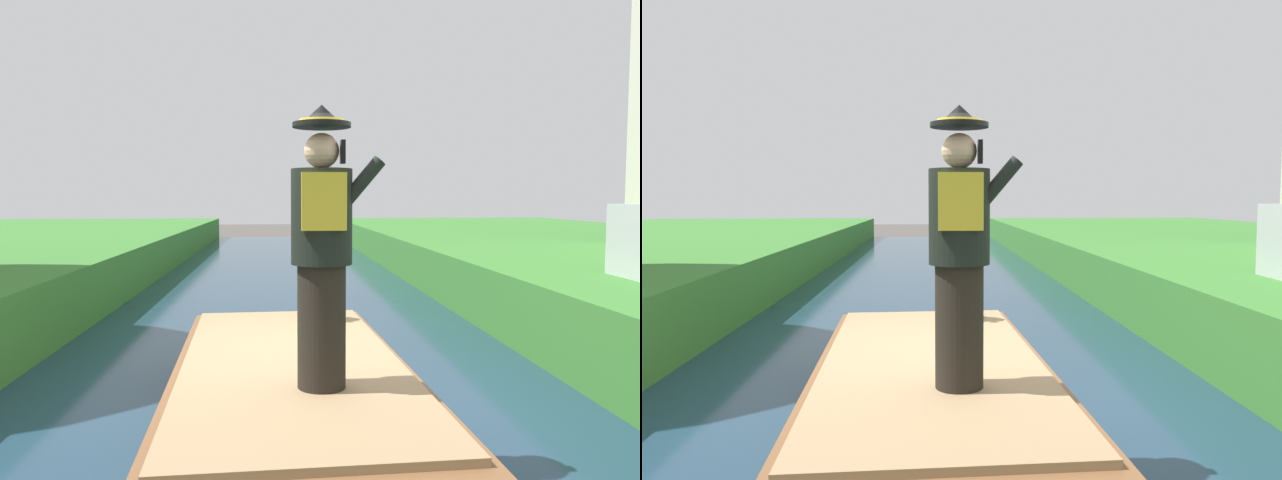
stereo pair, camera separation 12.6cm
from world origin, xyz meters
The scene contains 5 objects.
ground_plane centered at (0.00, 0.00, 0.00)m, with size 80.00×80.00×0.00m, color #4C4742.
canal_water centered at (0.00, 0.00, 0.05)m, with size 5.58×48.00×0.10m, color #1E384C.
boat centered at (0.00, -0.27, 0.40)m, with size 1.99×4.28×0.61m.
person_pirate centered at (0.19, -1.02, 1.64)m, with size 0.61×0.42×1.85m.
parrot_plush centered at (0.33, 1.20, 0.95)m, with size 0.36×0.34×0.57m.
Camera 1 is at (-0.12, -4.90, 1.96)m, focal length 33.67 mm.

